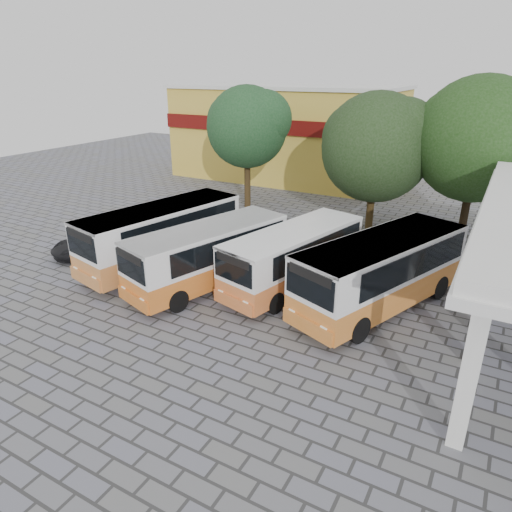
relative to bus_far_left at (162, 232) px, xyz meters
The scene contains 10 objects.
ground 8.15m from the bus_far_left, 24.21° to the right, with size 90.00×90.00×0.00m, color slate.
shophouse_block 23.16m from the bus_far_left, 99.39° to the left, with size 20.40×10.40×8.30m.
bus_far_left is the anchor object (origin of this frame).
bus_centre_left 3.56m from the bus_far_left, 12.85° to the right, with size 4.68×8.57×2.91m.
bus_centre_right 7.08m from the bus_far_left, ahead, with size 4.20×8.29×2.83m.
bus_far_right 11.13m from the bus_far_left, ahead, with size 5.61×9.35×3.15m.
tree_left 12.51m from the bus_far_left, 97.93° to the left, with size 5.99×5.70×8.68m.
tree_middle 14.17m from the bus_far_left, 55.70° to the left, with size 7.01×6.68×8.51m.
tree_right 18.43m from the bus_far_left, 42.45° to the left, with size 7.42×7.07×9.45m.
parked_car 4.66m from the bus_far_left, behind, with size 2.14×4.65×1.29m, color black.
Camera 1 is at (7.80, -13.67, 9.59)m, focal length 32.00 mm.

